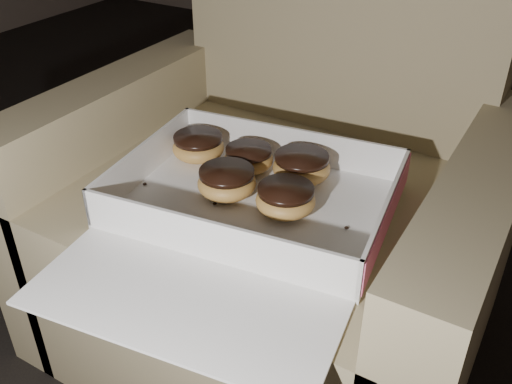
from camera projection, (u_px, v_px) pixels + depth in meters
The scene contains 13 objects.
floor at pixel (99, 364), 1.14m from camera, with size 4.50×4.50×0.00m, color black.
armchair at pixel (279, 219), 1.11m from camera, with size 0.81×0.68×0.84m.
bakery_box at pixel (247, 214), 0.90m from camera, with size 0.49×0.56×0.07m.
donut_a at pixel (227, 182), 0.95m from camera, with size 0.10×0.10×0.05m.
donut_b at pixel (198, 146), 1.06m from camera, with size 0.10×0.10×0.05m.
donut_c at pixel (286, 199), 0.91m from camera, with size 0.10×0.10×0.05m.
donut_d at pixel (301, 167), 0.99m from camera, with size 0.10×0.10×0.05m.
donut_e at pixel (249, 158), 1.02m from camera, with size 0.09×0.09×0.04m.
crumb_a at pixel (147, 208), 0.93m from camera, with size 0.01×0.01×0.00m, color black.
crumb_b at pixel (347, 228), 0.88m from camera, with size 0.01×0.01×0.00m, color black.
crumb_c at pixel (215, 204), 0.94m from camera, with size 0.01×0.01×0.00m, color black.
crumb_d at pixel (145, 184), 0.99m from camera, with size 0.01×0.01×0.00m, color black.
crumb_e at pixel (217, 232), 0.87m from camera, with size 0.01×0.01×0.00m, color black.
Camera 1 is at (0.67, -0.51, 0.91)m, focal length 40.00 mm.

